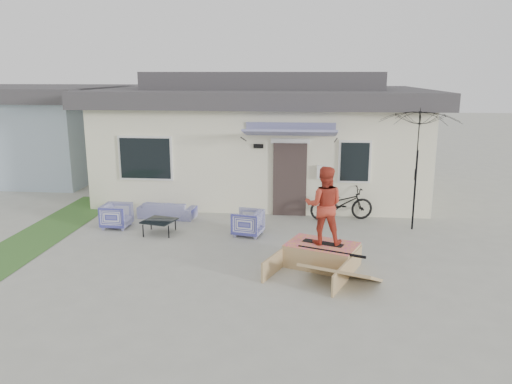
# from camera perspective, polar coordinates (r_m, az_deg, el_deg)

# --- Properties ---
(ground) EXTENTS (90.00, 90.00, 0.00)m
(ground) POSITION_cam_1_polar(r_m,az_deg,el_deg) (10.52, -2.64, -9.13)
(ground) COLOR #A0A094
(ground) RESTS_ON ground
(grass_strip) EXTENTS (1.40, 8.00, 0.01)m
(grass_strip) POSITION_cam_1_polar(r_m,az_deg,el_deg) (13.98, -23.04, -4.47)
(grass_strip) COLOR #356329
(grass_strip) RESTS_ON ground
(house) EXTENTS (10.80, 8.49, 4.10)m
(house) POSITION_cam_1_polar(r_m,az_deg,el_deg) (17.79, 1.05, 6.61)
(house) COLOR #EBE7C1
(house) RESTS_ON ground
(neighbor_house) EXTENTS (8.60, 7.60, 3.50)m
(neighbor_house) POSITION_cam_1_polar(r_m,az_deg,el_deg) (23.08, -25.64, 6.46)
(neighbor_house) COLOR #A6BBCE
(neighbor_house) RESTS_ON ground
(loveseat) EXTENTS (1.64, 0.61, 0.63)m
(loveseat) POSITION_cam_1_polar(r_m,az_deg,el_deg) (14.52, -10.00, -1.66)
(loveseat) COLOR navy
(loveseat) RESTS_ON ground
(armchair_left) EXTENTS (0.67, 0.71, 0.71)m
(armchair_left) POSITION_cam_1_polar(r_m,az_deg,el_deg) (13.88, -15.48, -2.47)
(armchair_left) COLOR navy
(armchair_left) RESTS_ON ground
(armchair_right) EXTENTS (0.78, 0.81, 0.71)m
(armchair_right) POSITION_cam_1_polar(r_m,az_deg,el_deg) (12.76, -0.94, -3.36)
(armchair_right) COLOR navy
(armchair_right) RESTS_ON ground
(coffee_table) EXTENTS (0.90, 0.90, 0.36)m
(coffee_table) POSITION_cam_1_polar(r_m,az_deg,el_deg) (13.16, -10.85, -3.88)
(coffee_table) COLOR black
(coffee_table) RESTS_ON ground
(bicycle) EXTENTS (1.87, 0.98, 1.14)m
(bicycle) POSITION_cam_1_polar(r_m,az_deg,el_deg) (14.24, 9.66, -0.89)
(bicycle) COLOR black
(bicycle) RESTS_ON ground
(patio_umbrella) EXTENTS (2.20, 2.05, 2.20)m
(patio_umbrella) POSITION_cam_1_polar(r_m,az_deg,el_deg) (13.55, 17.71, 3.05)
(patio_umbrella) COLOR black
(patio_umbrella) RESTS_ON ground
(skate_ramp) EXTENTS (2.03, 2.30, 0.48)m
(skate_ramp) POSITION_cam_1_polar(r_m,az_deg,el_deg) (10.91, 7.44, -7.07)
(skate_ramp) COLOR tan
(skate_ramp) RESTS_ON ground
(skateboard) EXTENTS (0.89, 0.53, 0.05)m
(skateboard) POSITION_cam_1_polar(r_m,az_deg,el_deg) (10.86, 7.57, -5.67)
(skateboard) COLOR black
(skateboard) RESTS_ON skate_ramp
(skater) EXTENTS (0.84, 0.66, 1.65)m
(skater) POSITION_cam_1_polar(r_m,az_deg,el_deg) (10.61, 7.71, -1.31)
(skater) COLOR #B63827
(skater) RESTS_ON skateboard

